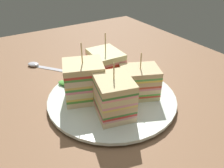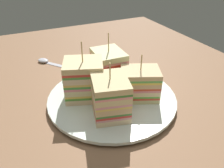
{
  "view_description": "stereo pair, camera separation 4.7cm",
  "coord_description": "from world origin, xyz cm",
  "px_view_note": "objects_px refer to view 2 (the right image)",
  "views": [
    {
      "loc": [
        -33.67,
        21.03,
        28.61
      ],
      "look_at": [
        0.0,
        0.0,
        4.22
      ],
      "focal_mm": 36.11,
      "sensor_mm": 36.0,
      "label": 1
    },
    {
      "loc": [
        -35.9,
        16.95,
        28.61
      ],
      "look_at": [
        0.0,
        0.0,
        4.22
      ],
      "focal_mm": 36.11,
      "sensor_mm": 36.0,
      "label": 2
    }
  ],
  "objects_px": {
    "sandwich_wedge_0": "(109,68)",
    "sandwich_wedge_3": "(139,84)",
    "sandwich_wedge_1": "(84,80)",
    "plate": "(112,98)",
    "sandwich_wedge_2": "(110,97)",
    "chip_pile": "(110,94)",
    "spoon": "(50,62)"
  },
  "relations": [
    {
      "from": "sandwich_wedge_2",
      "to": "chip_pile",
      "type": "bearing_deg",
      "value": -9.11
    },
    {
      "from": "sandwich_wedge_0",
      "to": "sandwich_wedge_2",
      "type": "distance_m",
      "value": 0.11
    },
    {
      "from": "chip_pile",
      "to": "spoon",
      "type": "xyz_separation_m",
      "value": [
        0.25,
        0.07,
        -0.02
      ]
    },
    {
      "from": "sandwich_wedge_2",
      "to": "spoon",
      "type": "distance_m",
      "value": 0.3
    },
    {
      "from": "sandwich_wedge_3",
      "to": "sandwich_wedge_0",
      "type": "bearing_deg",
      "value": -43.73
    },
    {
      "from": "sandwich_wedge_1",
      "to": "sandwich_wedge_3",
      "type": "relative_size",
      "value": 1.26
    },
    {
      "from": "plate",
      "to": "sandwich_wedge_3",
      "type": "xyz_separation_m",
      "value": [
        -0.03,
        -0.05,
        0.04
      ]
    },
    {
      "from": "sandwich_wedge_1",
      "to": "sandwich_wedge_3",
      "type": "height_order",
      "value": "sandwich_wedge_1"
    },
    {
      "from": "plate",
      "to": "sandwich_wedge_2",
      "type": "xyz_separation_m",
      "value": [
        -0.05,
        0.03,
        0.04
      ]
    },
    {
      "from": "sandwich_wedge_3",
      "to": "chip_pile",
      "type": "bearing_deg",
      "value": 8.39
    },
    {
      "from": "sandwich_wedge_2",
      "to": "chip_pile",
      "type": "xyz_separation_m",
      "value": [
        0.04,
        -0.02,
        -0.02
      ]
    },
    {
      "from": "spoon",
      "to": "sandwich_wedge_1",
      "type": "bearing_deg",
      "value": 149.95
    },
    {
      "from": "sandwich_wedge_1",
      "to": "sandwich_wedge_2",
      "type": "distance_m",
      "value": 0.08
    },
    {
      "from": "sandwich_wedge_0",
      "to": "sandwich_wedge_1",
      "type": "distance_m",
      "value": 0.07
    },
    {
      "from": "sandwich_wedge_1",
      "to": "spoon",
      "type": "height_order",
      "value": "sandwich_wedge_1"
    },
    {
      "from": "plate",
      "to": "sandwich_wedge_2",
      "type": "height_order",
      "value": "sandwich_wedge_2"
    },
    {
      "from": "sandwich_wedge_1",
      "to": "spoon",
      "type": "xyz_separation_m",
      "value": [
        0.21,
        0.03,
        -0.05
      ]
    },
    {
      "from": "sandwich_wedge_3",
      "to": "sandwich_wedge_1",
      "type": "bearing_deg",
      "value": -2.48
    },
    {
      "from": "plate",
      "to": "sandwich_wedge_2",
      "type": "bearing_deg",
      "value": 151.1
    },
    {
      "from": "sandwich_wedge_0",
      "to": "sandwich_wedge_3",
      "type": "distance_m",
      "value": 0.09
    },
    {
      "from": "sandwich_wedge_0",
      "to": "sandwich_wedge_2",
      "type": "height_order",
      "value": "sandwich_wedge_0"
    },
    {
      "from": "plate",
      "to": "spoon",
      "type": "bearing_deg",
      "value": 19.32
    },
    {
      "from": "sandwich_wedge_1",
      "to": "plate",
      "type": "bearing_deg",
      "value": -5.27
    },
    {
      "from": "sandwich_wedge_2",
      "to": "sandwich_wedge_3",
      "type": "bearing_deg",
      "value": -58.43
    },
    {
      "from": "sandwich_wedge_2",
      "to": "sandwich_wedge_3",
      "type": "relative_size",
      "value": 1.09
    },
    {
      "from": "sandwich_wedge_0",
      "to": "sandwich_wedge_1",
      "type": "height_order",
      "value": "sandwich_wedge_1"
    },
    {
      "from": "chip_pile",
      "to": "sandwich_wedge_0",
      "type": "bearing_deg",
      "value": -23.34
    },
    {
      "from": "sandwich_wedge_2",
      "to": "chip_pile",
      "type": "relative_size",
      "value": 1.35
    },
    {
      "from": "sandwich_wedge_0",
      "to": "sandwich_wedge_1",
      "type": "bearing_deg",
      "value": -64.67
    },
    {
      "from": "sandwich_wedge_1",
      "to": "sandwich_wedge_3",
      "type": "xyz_separation_m",
      "value": [
        -0.05,
        -0.1,
        -0.01
      ]
    },
    {
      "from": "sandwich_wedge_0",
      "to": "sandwich_wedge_3",
      "type": "xyz_separation_m",
      "value": [
        -0.08,
        -0.03,
        -0.01
      ]
    },
    {
      "from": "sandwich_wedge_1",
      "to": "chip_pile",
      "type": "height_order",
      "value": "sandwich_wedge_1"
    }
  ]
}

